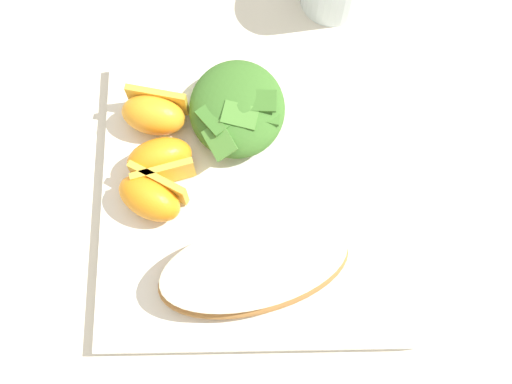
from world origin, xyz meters
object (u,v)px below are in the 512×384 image
Objects in this scene: green_salad_pile at (240,109)px; orange_wedge_rear at (154,196)px; cheesy_pizza_bread at (255,268)px; orange_wedge_middle at (163,160)px; white_plate at (256,198)px; orange_wedge_front at (157,113)px.

green_salad_pile is 1.52× the size of orange_wedge_rear.
orange_wedge_rear is (0.08, -0.08, -0.00)m from green_salad_pile.
orange_wedge_middle is (-0.10, -0.08, 0.00)m from cheesy_pizza_bread.
orange_wedge_rear is at bearing -42.65° from green_salad_pile.
white_plate is 0.12m from orange_wedge_front.
white_plate is at bearing 178.05° from cheesy_pizza_bread.
cheesy_pizza_bread is at bearing 31.10° from orange_wedge_front.
orange_wedge_rear is (0.01, -0.09, 0.03)m from white_plate.
green_salad_pile is 0.08m from orange_wedge_front.
white_plate is at bearing 71.19° from orange_wedge_middle.
orange_wedge_rear is at bearing -126.44° from cheesy_pizza_bread.
orange_wedge_front is (0.00, -0.08, -0.00)m from green_salad_pile.
white_plate is at bearing 50.36° from orange_wedge_front.
cheesy_pizza_bread is 1.72× the size of green_salad_pile.
orange_wedge_front is 0.98× the size of orange_wedge_middle.
orange_wedge_rear is at bearing -0.18° from orange_wedge_front.
orange_wedge_front is at bearing 179.82° from orange_wedge_rear.
green_salad_pile reaches higher than cheesy_pizza_bread.
cheesy_pizza_bread is at bearing 4.18° from green_salad_pile.
white_plate is at bearing 93.66° from orange_wedge_rear.
green_salad_pile and orange_wedge_middle have the same top height.
green_salad_pile is 0.11m from orange_wedge_rear.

